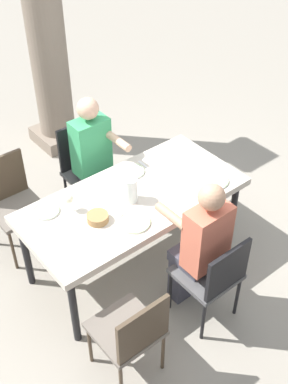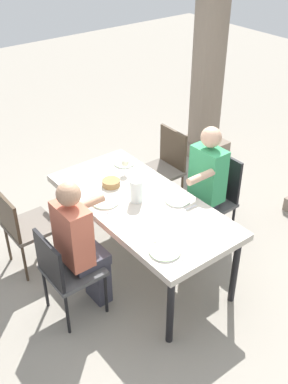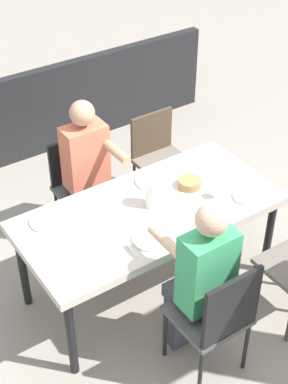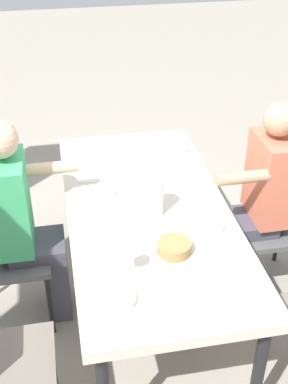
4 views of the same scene
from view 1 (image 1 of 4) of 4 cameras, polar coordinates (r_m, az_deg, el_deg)
ground_plane at (r=4.53m, az=-1.11°, el=-8.00°), size 16.00×16.00×0.00m
dining_table at (r=4.04m, az=-1.24°, el=-1.25°), size 1.88×0.90×0.77m
chair_west_north at (r=4.48m, az=-15.19°, el=-0.80°), size 0.44×0.44×0.93m
chair_west_south at (r=3.44m, az=-1.42°, el=-16.02°), size 0.44×0.44×0.85m
chair_mid_north at (r=4.75m, az=-6.86°, el=3.14°), size 0.44×0.44×0.95m
chair_mid_south at (r=3.77m, az=8.17°, el=-9.57°), size 0.44×0.44×0.87m
diner_woman_green at (r=4.52m, az=-5.66°, el=3.68°), size 0.34×0.49×1.32m
diner_man_white at (r=3.71m, az=6.50°, el=-6.19°), size 0.35×0.49×1.31m
stone_column_centre at (r=5.52m, az=-11.51°, el=18.17°), size 0.54×0.54×2.84m
plate_0 at (r=3.92m, az=-11.41°, el=-2.23°), size 0.21×0.21×0.02m
wine_glass_0 at (r=3.84m, az=-8.83°, el=-0.82°), size 0.08×0.08×0.16m
fork_0 at (r=3.88m, az=-13.30°, el=-3.20°), size 0.03×0.17×0.01m
spoon_0 at (r=3.98m, az=-9.54°, el=-1.40°), size 0.02×0.17×0.01m
plate_1 at (r=3.75m, az=-1.15°, el=-3.60°), size 0.25×0.25×0.02m
fork_1 at (r=3.69m, az=-2.99°, el=-4.66°), size 0.03×0.17×0.01m
spoon_1 at (r=3.82m, az=0.62°, el=-2.69°), size 0.03×0.17×0.01m
plate_2 at (r=4.25m, az=-1.49°, el=2.43°), size 0.23×0.23×0.02m
fork_2 at (r=4.19m, az=-3.11°, el=1.58°), size 0.02×0.17×0.01m
spoon_2 at (r=4.33m, az=0.08°, el=3.12°), size 0.02×0.17×0.01m
plate_3 at (r=4.19m, az=8.19°, el=1.34°), size 0.25×0.25×0.02m
fork_3 at (r=4.11m, az=6.71°, el=0.47°), size 0.03×0.17×0.01m
spoon_3 at (r=4.29m, az=9.58°, el=2.06°), size 0.02×0.17×0.01m
water_pitcher at (r=3.91m, az=-1.61°, el=0.15°), size 0.12×0.12×0.21m
bread_basket at (r=3.78m, az=-5.45°, el=-3.02°), size 0.17×0.17×0.06m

